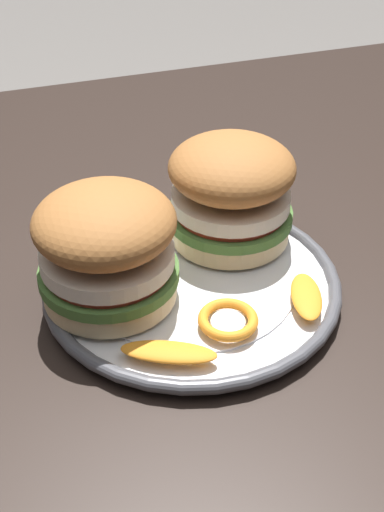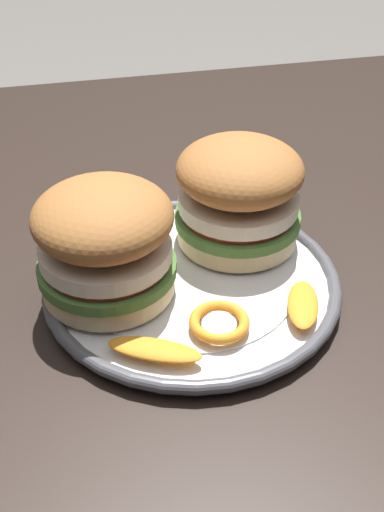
{
  "view_description": "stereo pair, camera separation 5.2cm",
  "coord_description": "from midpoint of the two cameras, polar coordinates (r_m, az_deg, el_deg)",
  "views": [
    {
      "loc": [
        -0.19,
        -0.45,
        1.12
      ],
      "look_at": [
        -0.03,
        -0.01,
        0.77
      ],
      "focal_mm": 46.38,
      "sensor_mm": 36.0,
      "label": 1
    },
    {
      "loc": [
        -0.14,
        -0.46,
        1.12
      ],
      "look_at": [
        -0.03,
        -0.01,
        0.77
      ],
      "focal_mm": 46.38,
      "sensor_mm": 36.0,
      "label": 2
    }
  ],
  "objects": [
    {
      "name": "sandwich_half_left",
      "position": [
        0.55,
        -4.86,
        1.26
      ],
      "size": [
        0.15,
        0.15,
        0.1
      ],
      "color": "beige",
      "rests_on": "dinner_plate"
    },
    {
      "name": "dining_table",
      "position": [
        0.67,
        4.99,
        -7.83
      ],
      "size": [
        1.43,
        1.04,
        0.73
      ],
      "color": "black",
      "rests_on": "ground"
    },
    {
      "name": "orange_peel_strip_short",
      "position": [
        0.51,
        -0.34,
        -8.2
      ],
      "size": [
        0.08,
        0.05,
        0.01
      ],
      "color": "orange",
      "rests_on": "dinner_plate"
    },
    {
      "name": "orange_peel_strip_long",
      "position": [
        0.57,
        12.16,
        -4.2
      ],
      "size": [
        0.05,
        0.07,
        0.01
      ],
      "color": "orange",
      "rests_on": "dinner_plate"
    },
    {
      "name": "orange_peel_curled",
      "position": [
        0.54,
        5.14,
        -5.82
      ],
      "size": [
        0.07,
        0.07,
        0.01
      ],
      "color": "orange",
      "rests_on": "dinner_plate"
    },
    {
      "name": "sandwich_half_right",
      "position": [
        0.62,
        6.49,
        5.41
      ],
      "size": [
        0.15,
        0.15,
        0.1
      ],
      "color": "beige",
      "rests_on": "dinner_plate"
    },
    {
      "name": "dinner_plate",
      "position": [
        0.6,
        2.5,
        -2.45
      ],
      "size": [
        0.27,
        0.27,
        0.02
      ],
      "color": "white",
      "rests_on": "dining_table"
    }
  ]
}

